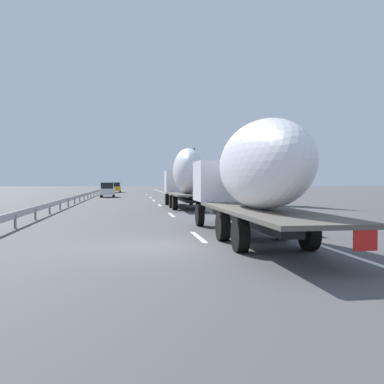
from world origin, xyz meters
TOP-DOWN VIEW (x-y plane):
  - ground_plane at (40.00, 0.00)m, footprint 260.00×260.00m
  - lane_stripe_0 at (2.00, -1.80)m, footprint 3.20×0.20m
  - lane_stripe_1 at (12.65, -1.80)m, footprint 3.20×0.20m
  - lane_stripe_2 at (23.34, -1.80)m, footprint 3.20×0.20m
  - lane_stripe_3 at (32.52, -1.80)m, footprint 3.20×0.20m
  - lane_stripe_4 at (40.88, -1.80)m, footprint 3.20×0.20m
  - lane_stripe_5 at (54.41, -1.80)m, footprint 3.20×0.20m
  - edge_line_right at (45.00, -5.50)m, footprint 110.00×0.20m
  - truck_lead at (19.26, -3.60)m, footprint 12.09×2.55m
  - truck_trailing at (1.12, -3.60)m, footprint 13.81×2.55m
  - car_white_van at (43.40, 3.84)m, footprint 4.28×1.83m
  - car_yellow_coupe at (66.88, 3.54)m, footprint 4.58×1.86m
  - road_sign at (33.78, -6.70)m, footprint 0.10×0.90m
  - tree_0 at (59.75, -10.52)m, footprint 2.42×2.42m
  - tree_1 at (38.97, -11.86)m, footprint 2.90×2.90m
  - tree_2 at (21.35, -12.24)m, footprint 2.55×2.55m
  - tree_3 at (53.25, -9.54)m, footprint 2.72×2.72m
  - guardrail_median at (43.00, 6.00)m, footprint 94.00×0.10m

SIDE VIEW (x-z plane):
  - ground_plane at x=40.00m, z-range 0.00..0.00m
  - lane_stripe_0 at x=2.00m, z-range 0.00..0.01m
  - lane_stripe_1 at x=12.65m, z-range 0.00..0.01m
  - lane_stripe_2 at x=23.34m, z-range 0.00..0.01m
  - lane_stripe_3 at x=32.52m, z-range 0.00..0.01m
  - lane_stripe_4 at x=40.88m, z-range 0.00..0.01m
  - lane_stripe_5 at x=54.41m, z-range 0.00..0.01m
  - edge_line_right at x=45.00m, z-range 0.00..0.01m
  - guardrail_median at x=43.00m, z-range 0.20..0.96m
  - car_yellow_coupe at x=66.88m, z-range 0.00..1.92m
  - car_white_van at x=43.40m, z-range -0.01..1.96m
  - road_sign at x=33.78m, z-range 0.59..3.65m
  - truck_trailing at x=1.12m, z-range 0.32..4.53m
  - truck_lead at x=19.26m, z-range 0.24..4.92m
  - tree_0 at x=59.75m, z-range 0.76..6.09m
  - tree_2 at x=21.35m, z-range 0.72..7.14m
  - tree_1 at x=38.97m, z-range 0.78..7.58m
  - tree_3 at x=53.25m, z-range 0.96..8.78m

